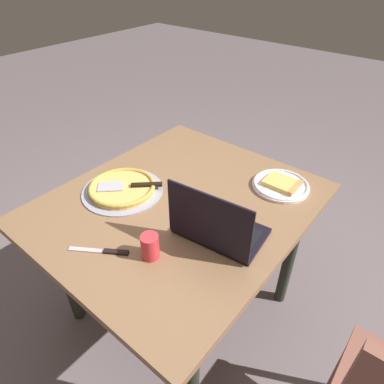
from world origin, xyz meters
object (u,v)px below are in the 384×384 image
at_px(drink_cup, 150,246).
at_px(dining_table, 179,218).
at_px(pizza_tray, 122,188).
at_px(pizza_plate, 281,185).
at_px(laptop, 217,227).
at_px(table_knife, 105,251).

bearing_deg(drink_cup, dining_table, -156.37).
relative_size(dining_table, pizza_tray, 3.17).
xyz_separation_m(pizza_tray, drink_cup, (0.20, 0.38, 0.03)).
height_order(pizza_plate, drink_cup, drink_cup).
xyz_separation_m(laptop, table_knife, (0.32, -0.27, -0.05)).
height_order(pizza_plate, table_knife, pizza_plate).
bearing_deg(dining_table, pizza_tray, -67.32).
height_order(dining_table, pizza_plate, pizza_plate).
bearing_deg(pizza_tray, table_knife, 38.82).
xyz_separation_m(pizza_plate, table_knife, (0.78, -0.31, -0.01)).
bearing_deg(drink_cup, pizza_tray, -117.62).
bearing_deg(pizza_plate, drink_cup, -13.42).
xyz_separation_m(laptop, pizza_plate, (-0.46, 0.04, -0.04)).
relative_size(laptop, pizza_plate, 1.36).
distance_m(dining_table, pizza_tray, 0.29).
bearing_deg(pizza_tray, dining_table, 112.68).
distance_m(dining_table, pizza_plate, 0.49).
xyz_separation_m(dining_table, table_knife, (0.40, -0.01, 0.10)).
xyz_separation_m(laptop, drink_cup, (0.23, -0.13, -0.01)).
height_order(laptop, pizza_tray, laptop).
relative_size(pizza_plate, pizza_tray, 0.71).
bearing_deg(dining_table, table_knife, -1.81).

